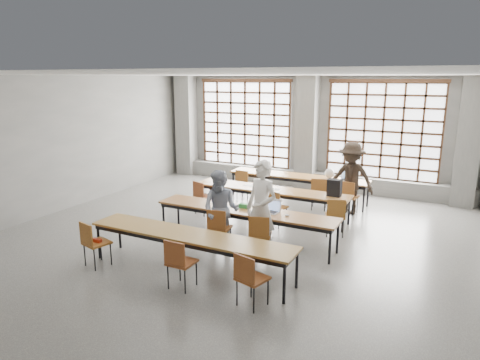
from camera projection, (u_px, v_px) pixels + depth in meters
name	position (u px, v px, depth m)	size (l,w,h in m)	color
floor	(228.00, 241.00, 9.25)	(11.00, 11.00, 0.00)	#51514F
ceiling	(227.00, 75.00, 8.43)	(11.00, 11.00, 0.00)	silver
wall_back	(310.00, 132.00, 13.61)	(10.00, 10.00, 0.00)	#595957
wall_left	(57.00, 145.00, 11.03)	(11.00, 11.00, 0.00)	#595957
column_left	(186.00, 126.00, 15.34)	(0.60, 0.55, 3.50)	#5A5A57
column_mid	(307.00, 133.00, 13.37)	(0.60, 0.55, 3.50)	#5A5A57
column_right	(469.00, 143.00, 11.40)	(0.60, 0.55, 3.50)	#5A5A57
window_left	(245.00, 124.00, 14.50)	(3.32, 0.12, 3.00)	white
window_right	(383.00, 131.00, 12.53)	(3.32, 0.12, 3.00)	white
sill_ledge	(306.00, 179.00, 13.79)	(9.80, 0.35, 0.50)	#5A5A57
desk_row_a	(298.00, 178.00, 12.15)	(4.00, 0.70, 0.73)	brown
desk_row_b	(270.00, 191.00, 10.72)	(4.00, 0.70, 0.73)	brown
desk_row_c	(245.00, 212.00, 9.04)	(4.00, 0.70, 0.73)	brown
desk_row_d	(190.00, 237.00, 7.63)	(4.00, 0.70, 0.73)	brown
chair_back_left	(244.00, 182.00, 12.25)	(0.44, 0.44, 0.88)	brown
chair_back_mid	(319.00, 190.00, 11.28)	(0.50, 0.50, 0.88)	brown
chair_back_right	(348.00, 194.00, 10.94)	(0.48, 0.48, 0.88)	brown
chair_mid_left	(202.00, 194.00, 10.91)	(0.53, 0.53, 0.88)	brown
chair_mid_centre	(275.00, 205.00, 10.03)	(0.49, 0.49, 0.88)	brown
chair_mid_right	(336.00, 213.00, 9.40)	(0.53, 0.53, 0.88)	brown
chair_front_left	(219.00, 225.00, 8.65)	(0.47, 0.48, 0.88)	brown
chair_front_right	(260.00, 232.00, 8.26)	(0.52, 0.52, 0.88)	brown
chair_near_left	(93.00, 240.00, 7.87)	(0.51, 0.51, 0.88)	brown
chair_near_mid	(179.00, 259.00, 7.02)	(0.43, 0.43, 0.88)	maroon
chair_near_right	(249.00, 275.00, 6.47)	(0.51, 0.52, 0.88)	brown
student_male	(261.00, 209.00, 8.28)	(0.70, 0.46, 1.92)	silver
student_female	(221.00, 210.00, 8.70)	(0.79, 0.62, 1.63)	navy
student_back	(351.00, 178.00, 10.96)	(1.20, 0.69, 1.85)	black
laptop_front	(271.00, 209.00, 8.86)	(0.40, 0.35, 0.26)	#B5B5BA
laptop_back	(347.00, 178.00, 11.63)	(0.39, 0.35, 0.26)	#B6B5BA
mouse	(287.00, 215.00, 8.59)	(0.10, 0.06, 0.04)	silver
green_box	(245.00, 206.00, 9.11)	(0.25, 0.09, 0.09)	#297F34
phone	(251.00, 212.00, 8.86)	(0.13, 0.06, 0.01)	black
paper_sheet_a	(250.00, 186.00, 11.01)	(0.30, 0.21, 0.00)	white
paper_sheet_b	(259.00, 188.00, 10.79)	(0.30, 0.21, 0.00)	silver
paper_sheet_c	(274.00, 189.00, 10.66)	(0.30, 0.21, 0.00)	silver
backpack	(334.00, 188.00, 10.00)	(0.32, 0.20, 0.40)	black
plastic_bag	(330.00, 173.00, 11.76)	(0.26, 0.21, 0.29)	silver
red_pouch	(97.00, 240.00, 7.93)	(0.20, 0.08, 0.06)	maroon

